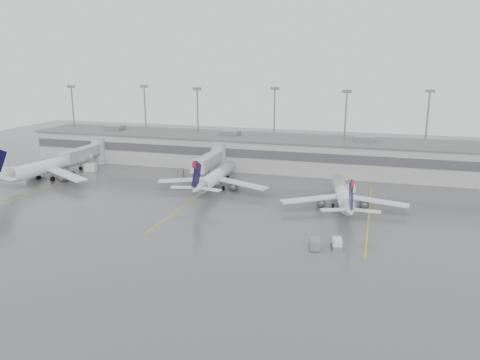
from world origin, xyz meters
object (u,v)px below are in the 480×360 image
(jet_mid_left, at_px, (215,177))
(baggage_tug, at_px, (337,245))
(jet_mid_right, at_px, (343,194))
(jet_far_left, at_px, (46,166))

(jet_mid_left, bearing_deg, baggage_tug, -43.76)
(jet_mid_right, relative_size, baggage_tug, 9.73)
(baggage_tug, bearing_deg, jet_mid_left, 126.26)
(jet_far_left, bearing_deg, jet_mid_right, 5.61)
(jet_far_left, bearing_deg, jet_mid_left, 12.36)
(jet_mid_left, xyz_separation_m, jet_mid_right, (28.10, -5.88, -0.11))
(jet_far_left, bearing_deg, baggage_tug, -10.63)
(jet_mid_left, distance_m, baggage_tug, 39.32)
(jet_mid_right, bearing_deg, baggage_tug, -98.15)
(jet_mid_left, relative_size, baggage_tug, 10.19)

